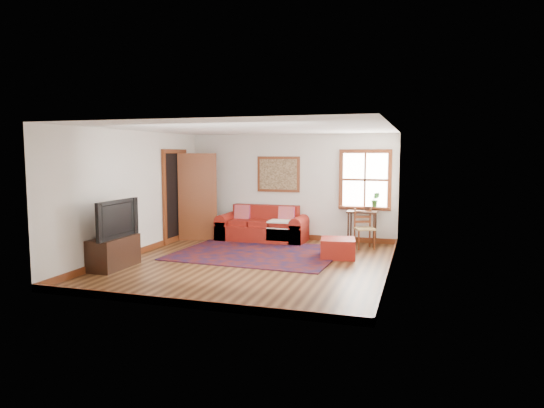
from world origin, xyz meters
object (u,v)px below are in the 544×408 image
(side_table, at_px, (362,216))
(ladder_back_chair, at_px, (364,227))
(red_ottoman, at_px, (338,248))
(red_leather_sofa, at_px, (263,229))
(media_cabinet, at_px, (114,252))

(side_table, bearing_deg, ladder_back_chair, -75.73)
(red_ottoman, bearing_deg, red_leather_sofa, 136.42)
(red_ottoman, height_order, ladder_back_chair, ladder_back_chair)
(media_cabinet, bearing_deg, side_table, 40.84)
(ladder_back_chair, xyz_separation_m, media_cabinet, (-4.07, -3.18, -0.18))
(red_leather_sofa, distance_m, ladder_back_chair, 2.40)
(side_table, bearing_deg, red_ottoman, -102.20)
(ladder_back_chair, bearing_deg, red_leather_sofa, 174.35)
(ladder_back_chair, relative_size, media_cabinet, 0.85)
(red_leather_sofa, bearing_deg, red_ottoman, -34.19)
(red_leather_sofa, bearing_deg, media_cabinet, -116.26)
(red_leather_sofa, distance_m, red_ottoman, 2.43)
(side_table, xyz_separation_m, ladder_back_chair, (0.07, -0.27, -0.19))
(side_table, bearing_deg, media_cabinet, -139.16)
(red_ottoman, bearing_deg, side_table, 68.41)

